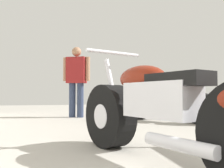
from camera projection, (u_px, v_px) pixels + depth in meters
name	position (u px, v px, depth m)	size (l,w,h in m)	color
ground_plane	(111.00, 131.00, 3.74)	(17.06, 17.06, 0.00)	#A8A399
motorcycle_maroon_cruiser	(164.00, 112.00, 1.93)	(1.08, 2.14, 1.03)	black
motorcycle_black_naked	(169.00, 103.00, 4.96)	(1.43, 1.64, 0.91)	black
mechanic_in_blue	(76.00, 77.00, 5.86)	(0.67, 0.41, 1.72)	#2D3851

